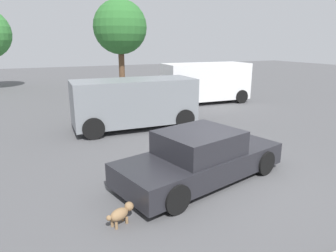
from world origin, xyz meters
TOP-DOWN VIEW (x-y plane):
  - ground_plane at (0.00, 0.00)m, footprint 80.00×80.00m
  - sedan_foreground at (-0.39, 0.06)m, footprint 4.71×2.73m
  - dog at (-2.76, -1.00)m, footprint 0.60×0.37m
  - van_white at (5.13, 8.85)m, footprint 4.94×2.40m
  - suv_dark at (-0.32, 5.37)m, footprint 4.88×2.24m
  - tree_back_left at (1.74, 14.12)m, footprint 3.49×3.49m

SIDE VIEW (x-z plane):
  - ground_plane at x=0.00m, z-range 0.00..0.00m
  - dog at x=-2.76m, z-range 0.04..0.42m
  - sedan_foreground at x=-0.39m, z-range -0.06..1.23m
  - suv_dark at x=-0.32m, z-range 0.09..2.06m
  - van_white at x=5.13m, z-range 0.09..2.32m
  - tree_back_left at x=1.74m, z-range 1.27..7.35m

